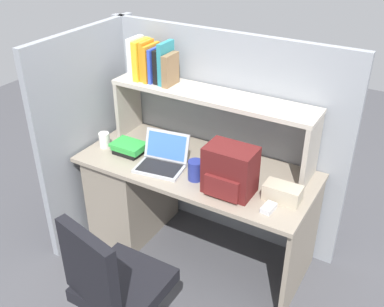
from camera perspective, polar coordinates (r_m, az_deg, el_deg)
The scene contains 14 objects.
ground_plane at distance 3.44m, azimuth 0.43°, elevation -12.01°, with size 8.00×8.00×0.00m, color #4C4C51.
desk at distance 3.36m, azimuth -5.32°, elevation -4.56°, with size 1.60×0.70×0.73m.
cubicle_partition_rear at distance 3.27m, azimuth 3.82°, elevation 2.10°, with size 1.84×0.05×1.55m, color gray.
cubicle_partition_left at distance 3.40m, azimuth -12.48°, elevation 2.52°, with size 0.05×1.06×1.55m, color gray.
overhead_hutch at distance 2.99m, azimuth 2.43°, elevation 5.92°, with size 1.44×0.28×0.45m.
reference_books_on_shelf at distance 3.14m, azimuth -5.08°, elevation 11.46°, with size 0.33×0.18×0.29m.
laptop at distance 2.98m, azimuth -3.78°, elevation -0.80°, with size 0.35×0.31×0.22m.
backpack at distance 2.68m, azimuth 4.82°, elevation -2.23°, with size 0.30×0.23×0.30m.
computer_mouse at distance 2.62m, azimuth 9.72°, elevation -6.84°, with size 0.06×0.10×0.03m, color silver.
paper_cup at distance 3.26m, azimuth -11.08°, elevation 1.70°, with size 0.08×0.08×0.11m, color white.
tissue_box at distance 2.70m, azimuth 11.44°, elevation -4.92°, with size 0.22×0.12×0.10m, color #BFB299.
snack_canister at distance 2.83m, azimuth 0.43°, elevation -2.14°, with size 0.10×0.10×0.13m, color navy.
desk_book_stack at distance 3.16m, azimuth -7.99°, elevation 0.72°, with size 0.23×0.18×0.08m.
office_chair at distance 2.60m, azimuth -9.46°, elevation -17.62°, with size 0.52×0.53×0.93m.
Camera 1 is at (1.27, -2.22, 2.30)m, focal length 41.94 mm.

